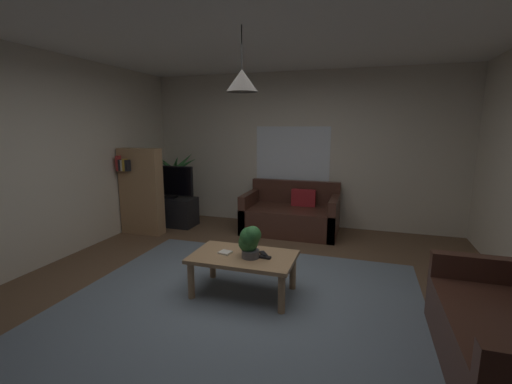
# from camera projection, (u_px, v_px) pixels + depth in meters

# --- Properties ---
(floor) EXTENTS (5.41, 5.63, 0.02)m
(floor) POSITION_uv_depth(u_px,v_px,m) (247.00, 296.00, 3.63)
(floor) COLOR brown
(floor) RESTS_ON ground
(rug) EXTENTS (3.52, 3.10, 0.01)m
(rug) POSITION_uv_depth(u_px,v_px,m) (241.00, 304.00, 3.44)
(rug) COLOR slate
(rug) RESTS_ON ground
(wall_back) EXTENTS (5.53, 0.06, 2.66)m
(wall_back) POSITION_uv_depth(u_px,v_px,m) (300.00, 150.00, 6.04)
(wall_back) COLOR beige
(wall_back) RESTS_ON ground
(wall_left) EXTENTS (0.06, 5.63, 2.66)m
(wall_left) POSITION_uv_depth(u_px,v_px,m) (34.00, 161.00, 4.19)
(wall_left) COLOR beige
(wall_left) RESTS_ON ground
(ceiling) EXTENTS (5.41, 5.63, 0.02)m
(ceiling) POSITION_uv_depth(u_px,v_px,m) (246.00, 22.00, 3.12)
(ceiling) COLOR white
(window_pane) EXTENTS (1.31, 0.01, 1.03)m
(window_pane) POSITION_uv_depth(u_px,v_px,m) (292.00, 156.00, 6.07)
(window_pane) COLOR white
(couch_under_window) EXTENTS (1.53, 0.89, 0.82)m
(couch_under_window) POSITION_uv_depth(u_px,v_px,m) (291.00, 216.00, 5.74)
(couch_under_window) COLOR #47281E
(couch_under_window) RESTS_ON ground
(coffee_table) EXTENTS (1.07, 0.64, 0.43)m
(coffee_table) POSITION_uv_depth(u_px,v_px,m) (243.00, 261.00, 3.60)
(coffee_table) COLOR #A87F56
(coffee_table) RESTS_ON ground
(book_on_table_0) EXTENTS (0.14, 0.14, 0.02)m
(book_on_table_0) POSITION_uv_depth(u_px,v_px,m) (225.00, 252.00, 3.63)
(book_on_table_0) COLOR beige
(book_on_table_0) RESTS_ON coffee_table
(remote_on_table_0) EXTENTS (0.16, 0.06, 0.02)m
(remote_on_table_0) POSITION_uv_depth(u_px,v_px,m) (263.00, 257.00, 3.50)
(remote_on_table_0) COLOR black
(remote_on_table_0) RESTS_ON coffee_table
(remote_on_table_1) EXTENTS (0.13, 0.16, 0.02)m
(remote_on_table_1) POSITION_uv_depth(u_px,v_px,m) (264.00, 254.00, 3.57)
(remote_on_table_1) COLOR black
(remote_on_table_1) RESTS_ON coffee_table
(potted_plant_on_table) EXTENTS (0.24, 0.22, 0.34)m
(potted_plant_on_table) POSITION_uv_depth(u_px,v_px,m) (250.00, 240.00, 3.49)
(potted_plant_on_table) COLOR #4C4C51
(potted_plant_on_table) RESTS_ON coffee_table
(tv_stand) EXTENTS (0.90, 0.44, 0.50)m
(tv_stand) POSITION_uv_depth(u_px,v_px,m) (171.00, 211.00, 6.15)
(tv_stand) COLOR black
(tv_stand) RESTS_ON ground
(tv) EXTENTS (0.92, 0.16, 0.57)m
(tv) POSITION_uv_depth(u_px,v_px,m) (169.00, 181.00, 6.03)
(tv) COLOR black
(tv) RESTS_ON tv_stand
(potted_palm_corner) EXTENTS (0.89, 0.72, 1.28)m
(potted_palm_corner) POSITION_uv_depth(u_px,v_px,m) (175.00, 188.00, 6.52)
(potted_palm_corner) COLOR beige
(potted_palm_corner) RESTS_ON ground
(bookshelf_corner) EXTENTS (0.70, 0.31, 1.40)m
(bookshelf_corner) POSITION_uv_depth(u_px,v_px,m) (141.00, 191.00, 5.59)
(bookshelf_corner) COLOR #A87F56
(bookshelf_corner) RESTS_ON ground
(pendant_lamp) EXTENTS (0.31, 0.31, 0.60)m
(pendant_lamp) POSITION_uv_depth(u_px,v_px,m) (242.00, 80.00, 3.25)
(pendant_lamp) COLOR black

